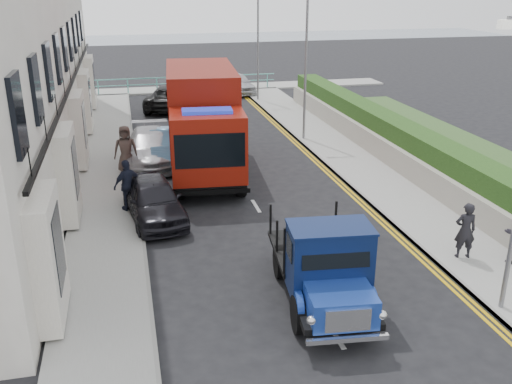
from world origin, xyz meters
The scene contains 19 objects.
ground centered at (0.00, 0.00, 0.00)m, with size 120.00×120.00×0.00m, color black.
pavement_west centered at (-5.20, 9.00, 0.06)m, with size 2.40×38.00×0.12m, color gray.
pavement_east centered at (5.30, 9.00, 0.06)m, with size 2.60×38.00×0.12m, color gray.
promenade centered at (0.00, 29.00, 0.06)m, with size 30.00×2.50×0.12m, color gray.
sea_plane centered at (0.00, 60.00, 0.00)m, with size 120.00×120.00×0.00m, color slate.
garden_east centered at (7.21, 9.00, 0.90)m, with size 1.45×28.00×1.75m.
seafront_railing centered at (0.00, 28.20, 0.58)m, with size 13.00×0.08×1.11m.
lamp_mid centered at (4.18, 14.00, 4.00)m, with size 1.23×0.18×7.00m.
lamp_far centered at (4.18, 24.00, 4.00)m, with size 1.23×0.18×7.00m.
bedford_lorry centered at (0.12, -1.00, 1.05)m, with size 2.35×4.98×2.28m.
red_lorry centered at (-1.21, 10.45, 2.23)m, with size 3.36×8.19×4.19m.
parked_car_front centered at (-3.60, 5.67, 0.71)m, with size 1.68×4.18×1.43m, color black.
parked_car_mid centered at (-2.60, 12.00, 0.71)m, with size 1.51×4.32×1.42m, color teal.
parked_car_rear centered at (-3.34, 12.00, 0.71)m, with size 2.00×4.93×1.43m, color silver.
seafront_car_left centered at (-1.47, 22.91, 0.75)m, with size 2.48×5.38×1.49m, color black.
seafront_car_right centered at (3.50, 27.00, 0.70)m, with size 1.66×4.13×1.41m, color #B5B6BB.
pedestrian_east_near centered at (4.83, 0.59, 0.95)m, with size 0.61×0.40×1.67m, color black.
pedestrian_west_near centered at (-4.40, 6.43, 1.01)m, with size 1.05×0.44×1.79m, color black.
pedestrian_west_far centered at (-4.40, 10.53, 1.10)m, with size 0.96×0.62×1.96m, color #443731.
Camera 1 is at (-4.26, -12.38, 7.66)m, focal length 40.00 mm.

